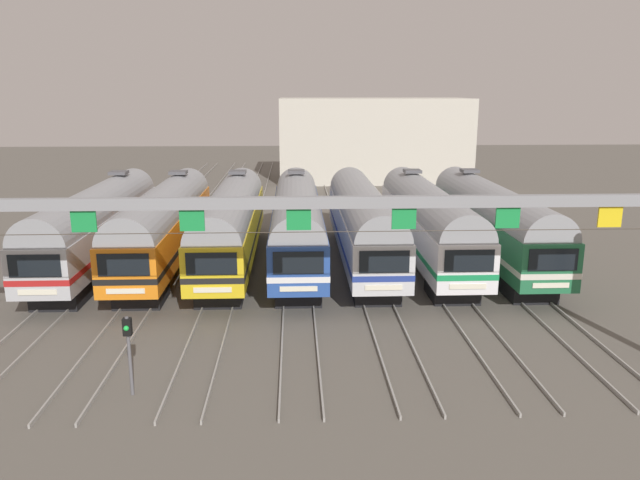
% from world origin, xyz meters
% --- Properties ---
extents(ground_plane, '(160.00, 160.00, 0.00)m').
position_xyz_m(ground_plane, '(0.00, 0.00, 0.00)').
color(ground_plane, '#5B564F').
extents(track_bed, '(24.74, 70.00, 0.15)m').
position_xyz_m(track_bed, '(-0.00, 17.00, 0.07)').
color(track_bed, gray).
rests_on(track_bed, ground).
extents(commuter_train_stainless, '(2.88, 18.06, 5.05)m').
position_xyz_m(commuter_train_stainless, '(-11.62, -0.00, 2.69)').
color(commuter_train_stainless, '#B2B5BA').
rests_on(commuter_train_stainless, ground).
extents(commuter_train_orange, '(2.88, 18.06, 5.05)m').
position_xyz_m(commuter_train_orange, '(-7.75, -0.00, 2.69)').
color(commuter_train_orange, orange).
rests_on(commuter_train_orange, ground).
extents(commuter_train_yellow, '(2.88, 18.06, 5.05)m').
position_xyz_m(commuter_train_yellow, '(-3.87, -0.00, 2.69)').
color(commuter_train_yellow, gold).
rests_on(commuter_train_yellow, ground).
extents(commuter_train_blue, '(2.88, 18.06, 5.05)m').
position_xyz_m(commuter_train_blue, '(0.00, -0.00, 2.69)').
color(commuter_train_blue, '#284C9E').
rests_on(commuter_train_blue, ground).
extents(commuter_train_silver, '(2.88, 18.06, 4.77)m').
position_xyz_m(commuter_train_silver, '(3.87, -0.01, 2.69)').
color(commuter_train_silver, silver).
rests_on(commuter_train_silver, ground).
extents(commuter_train_white, '(2.88, 18.06, 5.05)m').
position_xyz_m(commuter_train_white, '(7.75, -0.00, 2.69)').
color(commuter_train_white, white).
rests_on(commuter_train_white, ground).
extents(commuter_train_green, '(2.88, 18.06, 5.05)m').
position_xyz_m(commuter_train_green, '(11.62, -0.00, 2.69)').
color(commuter_train_green, '#236B42').
rests_on(commuter_train_green, ground).
extents(catenary_gantry, '(28.48, 0.44, 6.97)m').
position_xyz_m(catenary_gantry, '(0.00, -13.50, 5.41)').
color(catenary_gantry, gray).
rests_on(catenary_gantry, ground).
extents(yard_signal_mast, '(0.28, 0.35, 2.85)m').
position_xyz_m(yard_signal_mast, '(-5.81, -15.89, 1.99)').
color(yard_signal_mast, '#59595E').
rests_on(yard_signal_mast, ground).
extents(maintenance_building, '(21.27, 10.00, 9.28)m').
position_xyz_m(maintenance_building, '(8.97, 35.52, 4.64)').
color(maintenance_building, beige).
rests_on(maintenance_building, ground).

